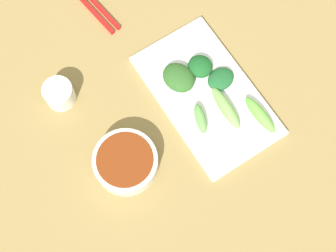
{
  "coord_description": "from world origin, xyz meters",
  "views": [
    {
      "loc": [
        -0.19,
        -0.25,
        0.9
      ],
      "look_at": [
        -0.04,
        -0.02,
        0.05
      ],
      "focal_mm": 49.95,
      "sensor_mm": 36.0,
      "label": 1
    }
  ],
  "objects": [
    {
      "name": "tabletop",
      "position": [
        0.0,
        0.0,
        0.01
      ],
      "size": [
        2.1,
        2.1,
        0.02
      ],
      "primitive_type": "cube",
      "color": "olive",
      "rests_on": "ground"
    },
    {
      "name": "sauce_bowl",
      "position": [
        -0.14,
        -0.03,
        0.04
      ],
      "size": [
        0.12,
        0.12,
        0.05
      ],
      "color": "silver",
      "rests_on": "tabletop"
    },
    {
      "name": "serving_plate",
      "position": [
        0.07,
        -0.0,
        0.03
      ],
      "size": [
        0.18,
        0.31,
        0.01
      ],
      "primitive_type": "cube",
      "color": "white",
      "rests_on": "tabletop"
    },
    {
      "name": "broccoli_leafy_0",
      "position": [
        0.11,
        0.01,
        0.04
      ],
      "size": [
        0.06,
        0.05,
        0.02
      ],
      "primitive_type": "ellipsoid",
      "rotation": [
        0.0,
        0.0,
        0.11
      ],
      "color": "#1C5629",
      "rests_on": "serving_plate"
    },
    {
      "name": "broccoli_stalk_1",
      "position": [
        0.02,
        -0.04,
        0.04
      ],
      "size": [
        0.04,
        0.07,
        0.02
      ],
      "primitive_type": "ellipsoid",
      "rotation": [
        0.0,
        0.0,
        -0.34
      ],
      "color": "#62A14C",
      "rests_on": "serving_plate"
    },
    {
      "name": "broccoli_leafy_2",
      "position": [
        0.08,
        0.05,
        0.05
      ],
      "size": [
        0.06,
        0.06,
        0.03
      ],
      "primitive_type": "ellipsoid",
      "rotation": [
        0.0,
        0.0,
        0.35
      ],
      "color": "#175120",
      "rests_on": "serving_plate"
    },
    {
      "name": "broccoli_stalk_3",
      "position": [
        0.12,
        -0.09,
        0.04
      ],
      "size": [
        0.03,
        0.09,
        0.03
      ],
      "primitive_type": "ellipsoid",
      "rotation": [
        0.0,
        0.0,
        0.05
      ],
      "color": "#66BA41",
      "rests_on": "serving_plate"
    },
    {
      "name": "broccoli_leafy_4",
      "position": [
        0.03,
        0.06,
        0.05
      ],
      "size": [
        0.07,
        0.08,
        0.03
      ],
      "primitive_type": "ellipsoid",
      "rotation": [
        0.0,
        0.0,
        0.23
      ],
      "color": "#2C5A23",
      "rests_on": "serving_plate"
    },
    {
      "name": "broccoli_stalk_5",
      "position": [
        0.08,
        -0.05,
        0.04
      ],
      "size": [
        0.03,
        0.1,
        0.02
      ],
      "primitive_type": "ellipsoid",
      "rotation": [
        0.0,
        0.0,
        -0.05
      ],
      "color": "#74AC52",
      "rests_on": "serving_plate"
    },
    {
      "name": "tea_cup",
      "position": [
        -0.18,
        0.15,
        0.04
      ],
      "size": [
        0.06,
        0.06,
        0.05
      ],
      "primitive_type": "cylinder",
      "color": "white",
      "rests_on": "tabletop"
    }
  ]
}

